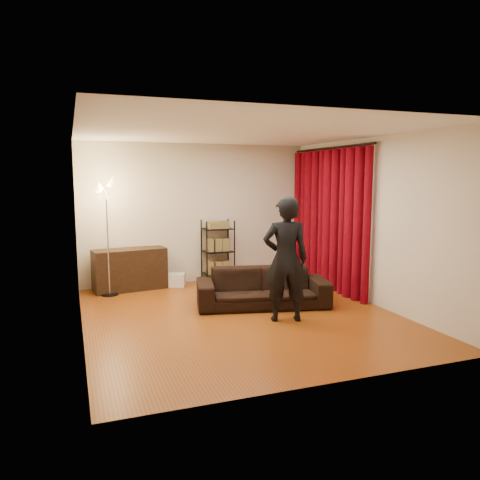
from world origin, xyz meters
name	(u,v)px	position (x,y,z in m)	size (l,w,h in m)	color
floor	(241,315)	(0.00, 0.00, 0.00)	(5.00, 5.00, 0.00)	#8A410E
ceiling	(241,132)	(0.00, 0.00, 2.70)	(5.00, 5.00, 0.00)	white
wall_back	(197,213)	(0.00, 2.50, 1.35)	(5.00, 5.00, 0.00)	beige
wall_front	(330,251)	(0.00, -2.50, 1.35)	(5.00, 5.00, 0.00)	beige
wall_left	(78,232)	(-2.25, 0.00, 1.35)	(5.00, 5.00, 0.00)	beige
wall_right	(370,221)	(2.25, 0.00, 1.35)	(5.00, 5.00, 0.00)	beige
curtain_rod	(331,148)	(2.15, 1.12, 2.58)	(0.04, 0.04, 2.65)	black
curtain	(328,220)	(2.13, 1.12, 1.28)	(0.22, 2.65, 2.55)	#67030D
sofa	(263,288)	(0.51, 0.36, 0.30)	(2.08, 0.81, 0.61)	black
person	(286,259)	(0.52, -0.44, 0.90)	(0.66, 0.43, 1.79)	black
media_cabinet	(130,269)	(-1.35, 2.23, 0.38)	(1.30, 0.49, 0.76)	black
storage_boxes	(177,280)	(-0.50, 2.16, 0.13)	(0.31, 0.25, 0.26)	silver
wire_shelf	(218,251)	(0.36, 2.28, 0.61)	(0.56, 0.39, 1.23)	black
floor_lamp	(108,239)	(-1.75, 1.93, 1.00)	(0.36, 0.36, 1.99)	silver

